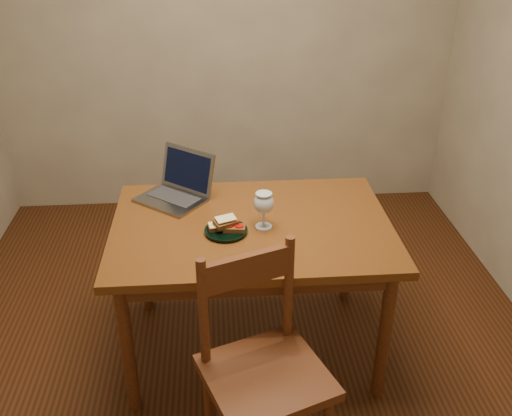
{
  "coord_description": "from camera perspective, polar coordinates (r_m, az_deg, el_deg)",
  "views": [
    {
      "loc": [
        -0.09,
        -2.37,
        2.07
      ],
      "look_at": [
        0.09,
        -0.04,
        0.8
      ],
      "focal_mm": 40.0,
      "sensor_mm": 36.0,
      "label": 1
    }
  ],
  "objects": [
    {
      "name": "milk_glass",
      "position": [
        2.58,
        0.78,
        -0.22
      ],
      "size": [
        0.09,
        0.09,
        0.18
      ],
      "primitive_type": null,
      "color": "white",
      "rests_on": "table"
    },
    {
      "name": "floor",
      "position": [
        3.15,
        -1.64,
        -12.8
      ],
      "size": [
        3.2,
        3.2,
        0.02
      ],
      "primitive_type": "cube",
      "color": "black",
      "rests_on": "ground"
    },
    {
      "name": "back_wall",
      "position": [
        4.05,
        -3.15,
        17.5
      ],
      "size": [
        3.2,
        0.02,
        2.6
      ],
      "primitive_type": "cube",
      "color": "gray",
      "rests_on": "floor"
    },
    {
      "name": "plate",
      "position": [
        2.58,
        -3.01,
        -2.32
      ],
      "size": [
        0.2,
        0.2,
        0.02
      ],
      "primitive_type": "cylinder",
      "color": "black",
      "rests_on": "table"
    },
    {
      "name": "sandwich_tomato",
      "position": [
        2.56,
        -2.18,
        -1.94
      ],
      "size": [
        0.11,
        0.07,
        0.03
      ],
      "primitive_type": null,
      "rotation": [
        0.0,
        0.0,
        -0.13
      ],
      "color": "#381E0C",
      "rests_on": "plate"
    },
    {
      "name": "front_wall",
      "position": [
        1.08,
        1.98,
        -16.74
      ],
      "size": [
        3.2,
        0.02,
        2.6
      ],
      "primitive_type": "cube",
      "color": "gray",
      "rests_on": "floor"
    },
    {
      "name": "laptop",
      "position": [
        2.9,
        -7.76,
        2.24
      ],
      "size": [
        0.43,
        0.42,
        0.23
      ],
      "rotation": [
        0.0,
        0.0,
        -0.68
      ],
      "color": "slate",
      "rests_on": "table"
    },
    {
      "name": "table",
      "position": [
        2.7,
        -0.43,
        -3.13
      ],
      "size": [
        1.3,
        0.9,
        0.74
      ],
      "color": "#481F0C",
      "rests_on": "floor"
    },
    {
      "name": "sandwich_top",
      "position": [
        2.56,
        -3.04,
        -1.37
      ],
      "size": [
        0.12,
        0.1,
        0.03
      ],
      "primitive_type": null,
      "rotation": [
        0.0,
        0.0,
        0.45
      ],
      "color": "#381E0C",
      "rests_on": "plate"
    },
    {
      "name": "chair",
      "position": [
        2.25,
        0.72,
        -15.04
      ],
      "size": [
        0.57,
        0.56,
        0.48
      ],
      "rotation": [
        0.0,
        0.0,
        0.36
      ],
      "color": "#3E1D0C",
      "rests_on": "floor"
    },
    {
      "name": "sandwich_cheese",
      "position": [
        2.58,
        -3.76,
        -1.81
      ],
      "size": [
        0.1,
        0.07,
        0.03
      ],
      "primitive_type": null,
      "rotation": [
        0.0,
        0.0,
        0.14
      ],
      "color": "#381E0C",
      "rests_on": "plate"
    }
  ]
}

